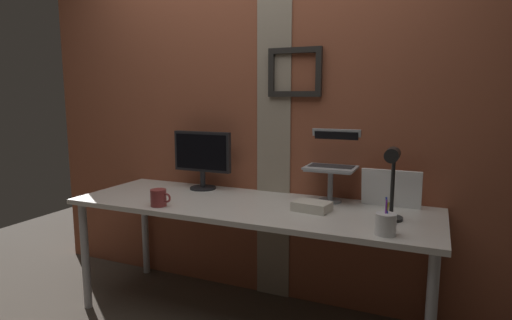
# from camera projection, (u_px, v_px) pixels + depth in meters

# --- Properties ---
(ground_plane) EXTENTS (6.00, 6.00, 0.00)m
(ground_plane) POSITION_uv_depth(u_px,v_px,m) (229.00, 317.00, 2.59)
(ground_plane) COLOR #4C4238
(brick_wall_back) EXTENTS (3.45, 0.16, 2.50)m
(brick_wall_back) POSITION_uv_depth(u_px,v_px,m) (258.00, 114.00, 2.82)
(brick_wall_back) COLOR brown
(brick_wall_back) RESTS_ON ground_plane
(desk) EXTENTS (2.17, 0.72, 0.73)m
(desk) POSITION_uv_depth(u_px,v_px,m) (249.00, 214.00, 2.48)
(desk) COLOR silver
(desk) RESTS_ON ground_plane
(monitor) EXTENTS (0.42, 0.18, 0.40)m
(monitor) POSITION_uv_depth(u_px,v_px,m) (202.00, 155.00, 2.83)
(monitor) COLOR black
(monitor) RESTS_ON desk
(laptop_stand) EXTENTS (0.28, 0.22, 0.20)m
(laptop_stand) POSITION_uv_depth(u_px,v_px,m) (330.00, 179.00, 2.49)
(laptop_stand) COLOR gray
(laptop_stand) RESTS_ON desk
(laptop) EXTENTS (0.30, 0.28, 0.23)m
(laptop) POSITION_uv_depth(u_px,v_px,m) (334.00, 157.00, 2.54)
(laptop) COLOR #ADB2B7
(laptop) RESTS_ON laptop_stand
(whiteboard_panel) EXTENTS (0.33, 0.05, 0.22)m
(whiteboard_panel) POSITION_uv_depth(u_px,v_px,m) (391.00, 188.00, 2.38)
(whiteboard_panel) COLOR white
(whiteboard_panel) RESTS_ON desk
(desk_lamp) EXTENTS (0.12, 0.20, 0.39)m
(desk_lamp) POSITION_uv_depth(u_px,v_px,m) (392.00, 176.00, 2.06)
(desk_lamp) COLOR black
(desk_lamp) RESTS_ON desk
(pen_cup) EXTENTS (0.09, 0.09, 0.18)m
(pen_cup) POSITION_uv_depth(u_px,v_px,m) (386.00, 224.00, 1.91)
(pen_cup) COLOR white
(pen_cup) RESTS_ON desk
(coffee_mug) EXTENTS (0.13, 0.09, 0.10)m
(coffee_mug) POSITION_uv_depth(u_px,v_px,m) (159.00, 198.00, 2.41)
(coffee_mug) COLOR maroon
(coffee_mug) RESTS_ON desk
(paper_clutter_stack) EXTENTS (0.22, 0.17, 0.05)m
(paper_clutter_stack) POSITION_uv_depth(u_px,v_px,m) (312.00, 206.00, 2.31)
(paper_clutter_stack) COLOR silver
(paper_clutter_stack) RESTS_ON desk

